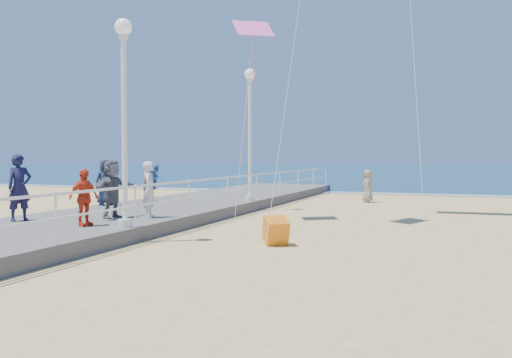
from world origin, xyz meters
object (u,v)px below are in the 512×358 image
(spectator_5, at_px, (112,189))
(beach_walker_c, at_px, (368,186))
(spectator_0, at_px, (19,188))
(toddler_held, at_px, (157,177))
(spectator_3, at_px, (84,197))
(spectator_6, at_px, (149,182))
(lamp_post_far, at_px, (250,120))
(box_kite, at_px, (276,233))
(lamp_post_mid, at_px, (124,100))
(woman_holding_toddler, at_px, (150,190))
(spectator_4, at_px, (106,182))

(spectator_5, height_order, beach_walker_c, spectator_5)
(spectator_0, bearing_deg, beach_walker_c, -3.40)
(toddler_held, relative_size, spectator_3, 0.47)
(spectator_3, height_order, beach_walker_c, spectator_3)
(spectator_6, relative_size, beach_walker_c, 1.01)
(lamp_post_far, height_order, spectator_5, lamp_post_far)
(box_kite, bearing_deg, spectator_0, 152.03)
(lamp_post_mid, distance_m, spectator_3, 2.76)
(beach_walker_c, bearing_deg, toddler_held, -28.99)
(spectator_5, relative_size, box_kite, 2.89)
(woman_holding_toddler, relative_size, spectator_4, 0.99)
(woman_holding_toddler, distance_m, spectator_4, 4.77)
(spectator_0, relative_size, spectator_6, 1.20)
(spectator_6, bearing_deg, spectator_3, -131.88)
(lamp_post_far, relative_size, spectator_3, 3.55)
(lamp_post_far, distance_m, spectator_5, 7.87)
(lamp_post_far, distance_m, spectator_3, 9.60)
(spectator_5, relative_size, spectator_6, 1.10)
(lamp_post_far, relative_size, woman_holding_toddler, 3.19)
(toddler_held, height_order, spectator_0, spectator_0)
(spectator_4, bearing_deg, spectator_5, -109.44)
(spectator_5, xyz_separation_m, beach_walker_c, (5.38, 12.91, -0.49))
(toddler_held, relative_size, box_kite, 1.17)
(beach_walker_c, relative_size, box_kite, 2.59)
(spectator_0, height_order, spectator_6, spectator_0)
(lamp_post_mid, xyz_separation_m, spectator_4, (-4.22, 5.17, -2.42))
(toddler_held, xyz_separation_m, spectator_5, (-1.15, -0.62, -0.34))
(lamp_post_far, xyz_separation_m, spectator_6, (-3.52, -1.94, -2.48))
(spectator_4, bearing_deg, beach_walker_c, -7.58)
(woman_holding_toddler, height_order, spectator_0, spectator_0)
(spectator_5, bearing_deg, spectator_6, 27.43)
(spectator_6, height_order, beach_walker_c, spectator_6)
(spectator_5, bearing_deg, spectator_0, 134.41)
(woman_holding_toddler, height_order, box_kite, woman_holding_toddler)
(spectator_3, relative_size, box_kite, 2.50)
(lamp_post_mid, xyz_separation_m, spectator_5, (-1.54, 1.67, -2.39))
(spectator_0, xyz_separation_m, beach_walker_c, (7.39, 14.43, -0.56))
(woman_holding_toddler, height_order, spectator_4, spectator_4)
(lamp_post_far, bearing_deg, spectator_6, -151.18)
(woman_holding_toddler, distance_m, spectator_3, 2.41)
(lamp_post_far, height_order, toddler_held, lamp_post_far)
(spectator_3, distance_m, beach_walker_c, 15.59)
(box_kite, bearing_deg, spectator_6, 105.85)
(spectator_3, xyz_separation_m, spectator_4, (-3.10, 5.37, 0.09))
(spectator_4, bearing_deg, spectator_6, 12.68)
(spectator_5, xyz_separation_m, spectator_6, (-1.98, 5.40, -0.08))
(spectator_5, height_order, spectator_6, spectator_5)
(lamp_post_far, bearing_deg, woman_holding_toddler, -94.50)
(spectator_4, bearing_deg, spectator_0, -139.29)
(lamp_post_mid, height_order, spectator_0, lamp_post_mid)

